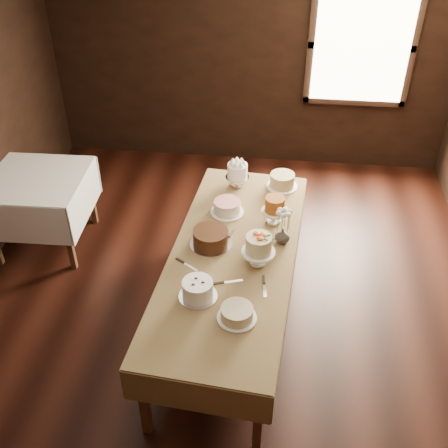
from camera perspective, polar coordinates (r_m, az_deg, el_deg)
floor at (r=5.12m, az=-0.27°, el=-9.88°), size 5.00×6.00×0.01m
ceiling at (r=3.62m, az=-0.40°, el=22.02°), size 5.00×6.00×0.01m
wall_back at (r=6.89m, az=2.84°, el=17.16°), size 5.00×0.02×2.80m
window at (r=6.81m, az=14.36°, el=17.65°), size 1.10×0.05×1.30m
display_table at (r=4.57m, az=0.90°, el=-3.78°), size 1.24×2.70×0.81m
side_table at (r=5.85m, az=-19.14°, el=3.79°), size 1.00×1.00×0.83m
cake_meringue at (r=5.32m, az=1.42°, el=5.13°), size 0.24×0.24×0.25m
cake_speckled at (r=5.35m, az=6.17°, el=4.55°), size 0.31×0.31×0.14m
cake_lattice at (r=4.97m, az=0.32°, el=1.73°), size 0.35×0.35×0.12m
cake_caramel at (r=4.84m, az=5.34°, el=1.37°), size 0.24×0.24×0.27m
cake_chocolate at (r=4.59m, az=-1.41°, el=-1.48°), size 0.42×0.42×0.14m
cake_flowers at (r=4.37m, az=3.65°, el=-2.88°), size 0.30×0.30×0.28m
cake_swirl at (r=4.11m, az=-2.79°, el=-6.97°), size 0.30×0.30×0.15m
cake_cream at (r=3.96m, az=1.37°, el=-9.46°), size 0.29×0.29×0.10m
cake_server_a at (r=4.27m, az=1.01°, el=-6.07°), size 0.24×0.10×0.01m
cake_server_b at (r=4.21m, az=4.31°, el=-7.00°), size 0.05×0.24×0.01m
cake_server_c at (r=4.76m, az=0.93°, el=-0.81°), size 0.09×0.24×0.01m
cake_server_d at (r=4.69m, az=4.85°, el=-1.61°), size 0.22×0.15×0.01m
cake_server_e at (r=4.41m, az=-3.55°, el=-4.55°), size 0.21×0.15×0.01m
flower_vase at (r=4.63m, az=6.18°, el=-1.27°), size 0.18×0.18×0.14m
flower_bouquet at (r=4.52m, az=6.33°, el=0.60°), size 0.14×0.14×0.20m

